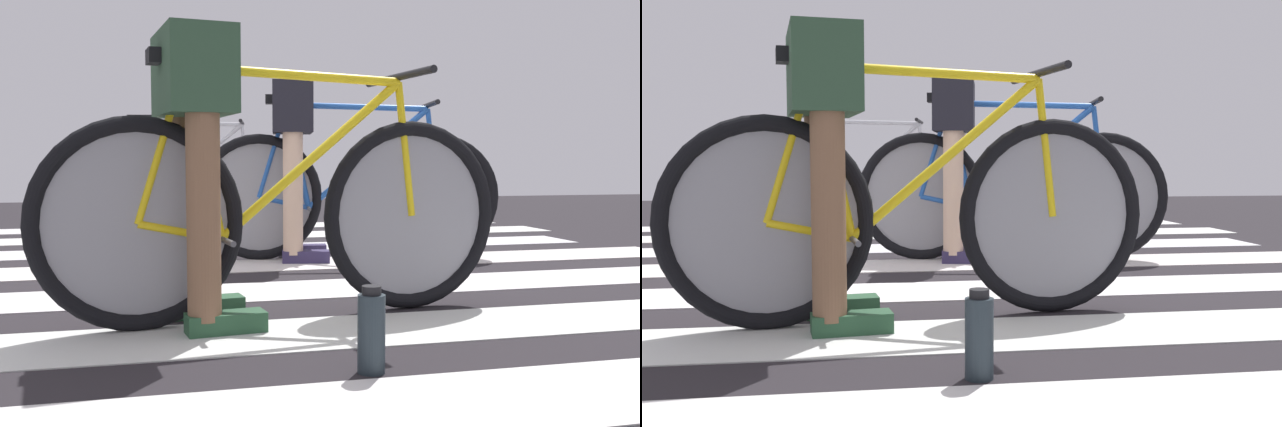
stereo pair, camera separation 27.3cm
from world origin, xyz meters
TOP-DOWN VIEW (x-y plane):
  - ground at (0.00, 0.00)m, footprint 18.00×14.00m
  - crosswalk_markings at (0.03, -0.21)m, footprint 5.49×6.51m
  - bicycle_1_of_3 at (0.07, -0.74)m, footprint 1.73×0.52m
  - cyclist_1_of_3 at (-0.24, -0.78)m, footprint 0.36×0.43m
  - bicycle_2_of_3 at (0.72, 0.68)m, footprint 1.72×0.55m
  - cyclist_2_of_3 at (0.41, 0.74)m, footprint 0.38×0.45m
  - bicycle_3_of_3 at (-0.06, 2.74)m, footprint 1.72×0.54m
  - water_bottle at (0.17, -1.44)m, footprint 0.07×0.07m

SIDE VIEW (x-z plane):
  - ground at x=0.00m, z-range 0.00..0.02m
  - crosswalk_markings at x=0.03m, z-range 0.02..0.02m
  - water_bottle at x=0.17m, z-range 0.01..0.25m
  - bicycle_1_of_3 at x=0.07m, z-range -0.06..0.87m
  - bicycle_2_of_3 at x=0.72m, z-range -0.06..0.87m
  - bicycle_3_of_3 at x=-0.06m, z-range -0.06..0.87m
  - cyclist_1_of_3 at x=-0.24m, z-range 0.17..1.16m
  - cyclist_2_of_3 at x=0.41m, z-range 0.17..1.17m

